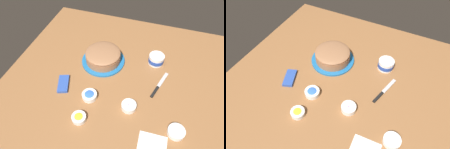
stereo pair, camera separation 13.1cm
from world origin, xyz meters
The scene contains 10 objects.
ground_plane centered at (0.00, 0.00, 0.00)m, with size 1.54×1.54×0.00m, color #936038.
frosted_cake centered at (-0.20, -0.16, 0.05)m, with size 0.31×0.31×0.10m.
frosting_tub centered at (-0.30, 0.20, 0.04)m, with size 0.11×0.11×0.07m.
spreading_knife centered at (-0.08, 0.25, 0.01)m, with size 0.23×0.09×0.01m.
sprinkle_bowl_orange centered at (0.20, 0.39, 0.02)m, with size 0.09×0.09×0.03m.
sprinkle_bowl_blue centered at (0.12, -0.14, 0.02)m, with size 0.09×0.09×0.04m.
sprinkle_bowl_yellow centered at (0.28, -0.14, 0.02)m, with size 0.08×0.08×0.04m.
sprinkle_bowl_rainbow centered at (0.12, 0.11, 0.02)m, with size 0.09×0.09×0.04m.
candy_box_lower centered at (0.08, -0.34, 0.01)m, with size 0.14×0.07×0.02m, color #2D51B2.
paper_napkin centered at (0.31, 0.28, 0.00)m, with size 0.15×0.15×0.01m, color white.
Camera 1 is at (0.74, 0.20, 1.03)m, focal length 31.86 mm.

